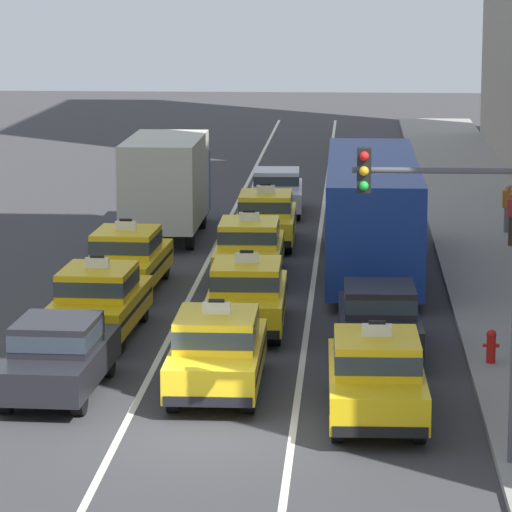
{
  "coord_description": "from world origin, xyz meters",
  "views": [
    {
      "loc": [
        2.68,
        -26.93,
        8.52
      ],
      "look_at": [
        0.21,
        11.25,
        1.3
      ],
      "focal_mm": 107.17,
      "sensor_mm": 36.0,
      "label": 1
    }
  ],
  "objects_px": {
    "taxi_center_nearest": "(217,350)",
    "sedan_right_second": "(379,317)",
    "taxi_center_fourth": "(266,217)",
    "sedan_left_nearest": "(58,354)",
    "pedestrian_mid_block": "(508,208)",
    "taxi_left_second": "(99,300)",
    "taxi_left_third": "(127,258)",
    "bus_right_third": "(372,209)",
    "fire_hydrant": "(491,345)",
    "taxi_center_third": "(249,248)",
    "taxi_center_second": "(247,294)",
    "traffic_light_pole": "(460,252)",
    "taxi_right_nearest": "(376,375)",
    "box_truck_left_fourth": "(168,182)",
    "sedan_center_fifth": "(277,190)"
  },
  "relations": [
    {
      "from": "taxi_center_second",
      "to": "sedan_center_fifth",
      "type": "distance_m",
      "value": 17.63
    },
    {
      "from": "sedan_right_second",
      "to": "sedan_center_fifth",
      "type": "bearing_deg",
      "value": 99.51
    },
    {
      "from": "taxi_center_fourth",
      "to": "sedan_right_second",
      "type": "height_order",
      "value": "taxi_center_fourth"
    },
    {
      "from": "taxi_center_fourth",
      "to": "taxi_right_nearest",
      "type": "distance_m",
      "value": 18.9
    },
    {
      "from": "taxi_center_nearest",
      "to": "taxi_center_second",
      "type": "bearing_deg",
      "value": 87.67
    },
    {
      "from": "sedan_right_second",
      "to": "taxi_left_second",
      "type": "bearing_deg",
      "value": 169.15
    },
    {
      "from": "taxi_center_nearest",
      "to": "sedan_right_second",
      "type": "relative_size",
      "value": 1.05
    },
    {
      "from": "sedan_left_nearest",
      "to": "taxi_right_nearest",
      "type": "relative_size",
      "value": 0.95
    },
    {
      "from": "taxi_right_nearest",
      "to": "pedestrian_mid_block",
      "type": "xyz_separation_m",
      "value": [
        4.49,
        20.59,
        0.07
      ]
    },
    {
      "from": "bus_right_third",
      "to": "traffic_light_pole",
      "type": "relative_size",
      "value": 2.01
    },
    {
      "from": "fire_hydrant",
      "to": "taxi_center_fourth",
      "type": "bearing_deg",
      "value": 111.21
    },
    {
      "from": "sedan_right_second",
      "to": "traffic_light_pole",
      "type": "height_order",
      "value": "traffic_light_pole"
    },
    {
      "from": "sedan_center_fifth",
      "to": "fire_hydrant",
      "type": "distance_m",
      "value": 21.7
    },
    {
      "from": "box_truck_left_fourth",
      "to": "traffic_light_pole",
      "type": "relative_size",
      "value": 1.25
    },
    {
      "from": "sedan_center_fifth",
      "to": "sedan_right_second",
      "type": "relative_size",
      "value": 1.0
    },
    {
      "from": "taxi_left_second",
      "to": "taxi_center_second",
      "type": "bearing_deg",
      "value": 13.89
    },
    {
      "from": "sedan_left_nearest",
      "to": "sedan_right_second",
      "type": "height_order",
      "value": "same"
    },
    {
      "from": "taxi_center_nearest",
      "to": "pedestrian_mid_block",
      "type": "height_order",
      "value": "taxi_center_nearest"
    },
    {
      "from": "taxi_center_nearest",
      "to": "traffic_light_pole",
      "type": "relative_size",
      "value": 0.82
    },
    {
      "from": "taxi_left_third",
      "to": "pedestrian_mid_block",
      "type": "bearing_deg",
      "value": 39.31
    },
    {
      "from": "pedestrian_mid_block",
      "to": "traffic_light_pole",
      "type": "distance_m",
      "value": 23.88
    },
    {
      "from": "taxi_center_fourth",
      "to": "taxi_center_third",
      "type": "bearing_deg",
      "value": -91.56
    },
    {
      "from": "taxi_center_fourth",
      "to": "taxi_right_nearest",
      "type": "height_order",
      "value": "same"
    },
    {
      "from": "taxi_center_fourth",
      "to": "sedan_right_second",
      "type": "distance_m",
      "value": 13.96
    },
    {
      "from": "box_truck_left_fourth",
      "to": "taxi_center_third",
      "type": "height_order",
      "value": "box_truck_left_fourth"
    },
    {
      "from": "taxi_left_third",
      "to": "taxi_center_third",
      "type": "relative_size",
      "value": 1.01
    },
    {
      "from": "bus_right_third",
      "to": "pedestrian_mid_block",
      "type": "height_order",
      "value": "bus_right_third"
    },
    {
      "from": "box_truck_left_fourth",
      "to": "traffic_light_pole",
      "type": "distance_m",
      "value": 24.29
    },
    {
      "from": "taxi_left_second",
      "to": "sedan_center_fifth",
      "type": "distance_m",
      "value": 18.76
    },
    {
      "from": "taxi_left_second",
      "to": "sedan_right_second",
      "type": "bearing_deg",
      "value": -10.85
    },
    {
      "from": "taxi_center_fourth",
      "to": "pedestrian_mid_block",
      "type": "relative_size",
      "value": 2.91
    },
    {
      "from": "pedestrian_mid_block",
      "to": "sedan_center_fifth",
      "type": "bearing_deg",
      "value": 151.21
    },
    {
      "from": "taxi_left_second",
      "to": "taxi_left_third",
      "type": "height_order",
      "value": "same"
    },
    {
      "from": "sedan_left_nearest",
      "to": "pedestrian_mid_block",
      "type": "height_order",
      "value": "pedestrian_mid_block"
    },
    {
      "from": "box_truck_left_fourth",
      "to": "taxi_center_third",
      "type": "bearing_deg",
      "value": -65.4
    },
    {
      "from": "box_truck_left_fourth",
      "to": "pedestrian_mid_block",
      "type": "bearing_deg",
      "value": 2.99
    },
    {
      "from": "taxi_left_second",
      "to": "taxi_right_nearest",
      "type": "height_order",
      "value": "same"
    },
    {
      "from": "taxi_center_nearest",
      "to": "fire_hydrant",
      "type": "xyz_separation_m",
      "value": [
        5.74,
        2.15,
        -0.33
      ]
    },
    {
      "from": "sedan_right_second",
      "to": "bus_right_third",
      "type": "xyz_separation_m",
      "value": [
        -0.08,
        9.35,
        0.97
      ]
    },
    {
      "from": "taxi_left_second",
      "to": "taxi_center_fourth",
      "type": "bearing_deg",
      "value": 75.36
    },
    {
      "from": "taxi_left_third",
      "to": "bus_right_third",
      "type": "distance_m",
      "value": 7.23
    },
    {
      "from": "taxi_right_nearest",
      "to": "taxi_left_second",
      "type": "bearing_deg",
      "value": 135.39
    },
    {
      "from": "taxi_center_second",
      "to": "taxi_center_nearest",
      "type": "bearing_deg",
      "value": -92.33
    },
    {
      "from": "taxi_center_third",
      "to": "taxi_left_second",
      "type": "bearing_deg",
      "value": -113.85
    },
    {
      "from": "sedan_right_second",
      "to": "pedestrian_mid_block",
      "type": "distance_m",
      "value": 16.12
    },
    {
      "from": "sedan_left_nearest",
      "to": "bus_right_third",
      "type": "bearing_deg",
      "value": 63.8
    },
    {
      "from": "taxi_left_second",
      "to": "fire_hydrant",
      "type": "relative_size",
      "value": 6.33
    },
    {
      "from": "bus_right_third",
      "to": "fire_hydrant",
      "type": "xyz_separation_m",
      "value": [
        2.47,
        -10.56,
        -1.27
      ]
    },
    {
      "from": "taxi_right_nearest",
      "to": "fire_hydrant",
      "type": "distance_m",
      "value": 4.63
    },
    {
      "from": "bus_right_third",
      "to": "sedan_right_second",
      "type": "bearing_deg",
      "value": -89.52
    }
  ]
}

